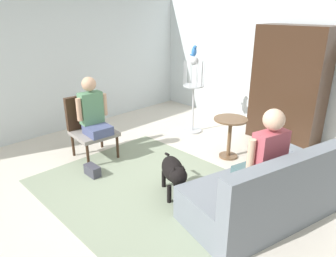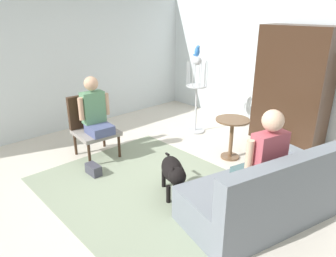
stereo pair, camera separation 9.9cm
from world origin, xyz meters
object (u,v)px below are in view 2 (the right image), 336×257
(dog, at_px, (173,171))
(parrot, at_px, (197,51))
(armchair, at_px, (91,122))
(handbag, at_px, (93,170))
(person_on_armchair, at_px, (95,110))
(couch, at_px, (264,196))
(armoire_cabinet, at_px, (293,86))
(person_on_couch, at_px, (265,156))
(round_end_table, at_px, (232,132))
(bird_cage_stand, at_px, (196,95))

(dog, height_order, parrot, parrot)
(armchair, relative_size, handbag, 3.68)
(person_on_armchair, bearing_deg, dog, 2.87)
(couch, xyz_separation_m, dog, (-1.03, -0.44, 0.06))
(dog, relative_size, armoire_cabinet, 0.38)
(person_on_couch, distance_m, person_on_armchair, 2.69)
(person_on_armchair, bearing_deg, couch, 10.94)
(parrot, xyz_separation_m, armoire_cabinet, (1.43, 0.88, -0.54))
(armoire_cabinet, bearing_deg, dog, -91.79)
(person_on_couch, xyz_separation_m, round_end_table, (-1.15, 1.02, -0.34))
(couch, relative_size, dog, 2.53)
(person_on_couch, xyz_separation_m, person_on_armchair, (-2.64, -0.51, 0.01))
(bird_cage_stand, xyz_separation_m, parrot, (-0.01, -0.00, 0.80))
(person_on_couch, distance_m, handbag, 2.44)
(couch, bearing_deg, bird_cage_stand, 148.44)
(couch, distance_m, parrot, 3.05)
(bird_cage_stand, bearing_deg, handbag, -86.62)
(person_on_couch, bearing_deg, couch, 9.73)
(person_on_armchair, xyz_separation_m, dog, (1.66, 0.08, -0.43))
(handbag, bearing_deg, armoire_cabinet, 68.28)
(armchair, distance_m, parrot, 2.25)
(round_end_table, bearing_deg, couch, -40.16)
(person_on_armchair, height_order, parrot, parrot)
(round_end_table, bearing_deg, person_on_couch, -41.69)
(couch, xyz_separation_m, person_on_armchair, (-2.69, -0.52, 0.49))
(person_on_couch, xyz_separation_m, dog, (-0.97, -0.43, -0.42))
(dog, bearing_deg, armoire_cabinet, 88.21)
(couch, bearing_deg, armoire_cabinet, 111.97)
(armchair, height_order, handbag, armchair)
(person_on_armchair, relative_size, armoire_cabinet, 0.43)
(person_on_armchair, distance_m, armoire_cabinet, 3.35)
(round_end_table, height_order, dog, round_end_table)
(person_on_armchair, height_order, armoire_cabinet, armoire_cabinet)
(armchair, bearing_deg, handbag, -30.87)
(armchair, bearing_deg, armoire_cabinet, 55.91)
(person_on_couch, bearing_deg, handbag, -157.95)
(couch, height_order, round_end_table, couch)
(couch, distance_m, dog, 1.12)
(couch, height_order, parrot, parrot)
(bird_cage_stand, bearing_deg, person_on_couch, -32.30)
(person_on_armchair, height_order, dog, person_on_armchair)
(armchair, relative_size, bird_cage_stand, 0.67)
(couch, height_order, dog, couch)
(armchair, xyz_separation_m, handbag, (0.64, -0.38, -0.47))
(armoire_cabinet, relative_size, handbag, 7.59)
(parrot, bearing_deg, person_on_couch, -32.14)
(parrot, bearing_deg, person_on_armchair, -99.12)
(round_end_table, bearing_deg, armoire_cabinet, 78.64)
(dog, xyz_separation_m, parrot, (-1.35, 1.89, 1.18))
(dog, distance_m, armoire_cabinet, 2.84)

